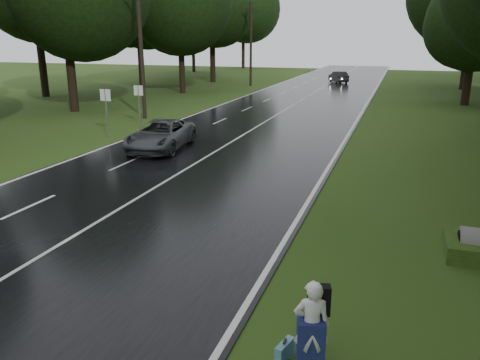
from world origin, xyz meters
name	(u,v)px	position (x,y,z in m)	size (l,w,h in m)	color
ground	(65,243)	(0.00, 0.00, 0.00)	(160.00, 160.00, 0.00)	#2B4614
road	(262,124)	(0.00, 20.00, 0.02)	(12.00, 140.00, 0.04)	black
lane_center	(262,123)	(0.00, 20.00, 0.04)	(0.12, 140.00, 0.01)	silver
grey_car	(161,135)	(-2.84, 11.18, 0.76)	(2.39, 5.19, 1.44)	#4B4D50
far_car	(338,77)	(0.85, 51.77, 0.72)	(1.45, 4.15, 1.37)	black
hitchhiker	(312,328)	(7.45, -3.00, 0.78)	(0.70, 0.67, 1.68)	silver
suitcase	(284,351)	(6.98, -2.94, 0.17)	(0.14, 0.49, 0.35)	teal
utility_pole_mid	(145,118)	(-8.50, 19.54, 0.00)	(1.80, 0.28, 9.13)	black
utility_pole_far	(251,86)	(-8.50, 44.59, 0.00)	(1.80, 0.28, 9.35)	black
road_sign_a	(109,137)	(-7.20, 13.04, 0.00)	(0.65, 0.10, 2.72)	white
road_sign_b	(141,126)	(-7.20, 16.65, 0.00)	(0.63, 0.10, 2.61)	white
tree_left_d	(75,111)	(-15.36, 20.83, 0.00)	(9.54, 9.54, 14.91)	black
tree_left_e	(183,93)	(-12.86, 35.04, 0.00)	(9.48, 9.48, 14.82)	black
tree_left_f	(213,82)	(-14.53, 47.69, 0.00)	(10.27, 10.27, 16.05)	black
tree_right_e	(464,105)	(13.69, 34.31, 0.00)	(7.19, 7.19, 11.23)	black
tree_right_f	(461,89)	(14.77, 47.99, 0.00)	(10.92, 10.92, 17.07)	black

